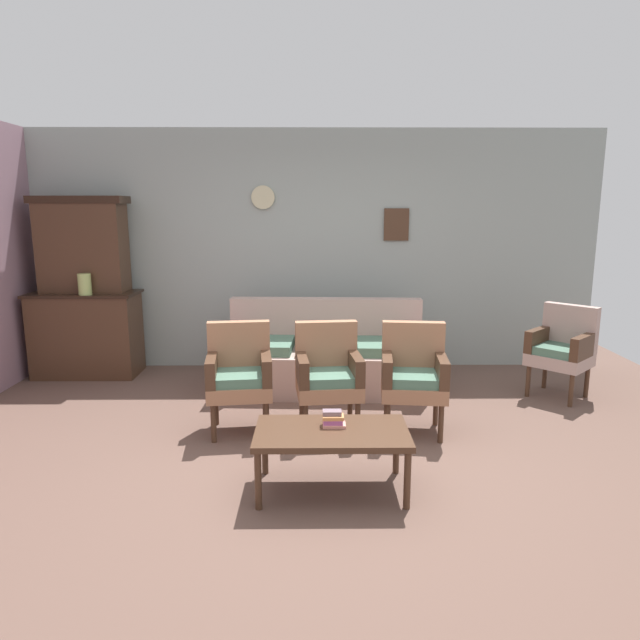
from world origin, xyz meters
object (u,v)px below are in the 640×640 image
object	(u,v)px
vase_on_cabinet	(85,284)
coffee_table	(332,436)
floral_couch	(325,358)
armchair_row_middle	(328,372)
wingback_chair_by_fireplace	(562,347)
book_stack_on_table	(333,419)
armchair_near_cabinet	(413,373)
armchair_near_couch_end	(239,372)
side_cabinet	(87,334)

from	to	relation	value
vase_on_cabinet	coffee_table	world-z (taller)	vase_on_cabinet
floral_couch	armchair_row_middle	world-z (taller)	same
armchair_row_middle	coffee_table	world-z (taller)	armchair_row_middle
floral_couch	wingback_chair_by_fireplace	world-z (taller)	same
book_stack_on_table	floral_couch	bearing A→B (deg)	90.49
floral_couch	armchair_near_cabinet	distance (m)	1.35
coffee_table	armchair_near_couch_end	bearing A→B (deg)	125.20
vase_on_cabinet	book_stack_on_table	bearing A→B (deg)	-43.45
wingback_chair_by_fireplace	floral_couch	bearing A→B (deg)	173.63
armchair_near_couch_end	armchair_row_middle	distance (m)	0.74
armchair_row_middle	book_stack_on_table	distance (m)	0.97
wingback_chair_by_fireplace	book_stack_on_table	world-z (taller)	wingback_chair_by_fireplace
vase_on_cabinet	side_cabinet	bearing A→B (deg)	117.68
side_cabinet	book_stack_on_table	distance (m)	3.70
vase_on_cabinet	floral_couch	xyz separation A→B (m)	(2.54, -0.34, -0.72)
armchair_near_couch_end	armchair_near_cabinet	bearing A→B (deg)	-1.04
floral_couch	book_stack_on_table	distance (m)	2.08
floral_couch	book_stack_on_table	world-z (taller)	floral_couch
vase_on_cabinet	armchair_row_middle	world-z (taller)	vase_on_cabinet
side_cabinet	coffee_table	distance (m)	3.75
coffee_table	book_stack_on_table	world-z (taller)	book_stack_on_table
vase_on_cabinet	armchair_row_middle	bearing A→B (deg)	-29.63
vase_on_cabinet	wingback_chair_by_fireplace	size ratio (longest dim) A/B	0.25
side_cabinet	wingback_chair_by_fireplace	world-z (taller)	side_cabinet
wingback_chair_by_fireplace	book_stack_on_table	bearing A→B (deg)	-141.72
side_cabinet	armchair_near_cabinet	world-z (taller)	side_cabinet
floral_couch	book_stack_on_table	bearing A→B (deg)	-89.51
armchair_near_couch_end	armchair_row_middle	bearing A→B (deg)	-0.06
armchair_row_middle	floral_couch	bearing A→B (deg)	90.38
side_cabinet	vase_on_cabinet	bearing A→B (deg)	-62.32
armchair_near_cabinet	coffee_table	xyz separation A→B (m)	(-0.70, -1.02, -0.12)
side_cabinet	book_stack_on_table	xyz separation A→B (m)	(2.65, -2.59, 0.00)
armchair_near_couch_end	coffee_table	world-z (taller)	armchair_near_couch_end
armchair_near_couch_end	book_stack_on_table	distance (m)	1.23
book_stack_on_table	wingback_chair_by_fireplace	bearing A→B (deg)	38.28
floral_couch	coffee_table	distance (m)	2.15
coffee_table	book_stack_on_table	xyz separation A→B (m)	(0.01, 0.07, 0.09)
vase_on_cabinet	coffee_table	bearing A→B (deg)	-44.36
armchair_near_couch_end	armchair_row_middle	size ratio (longest dim) A/B	1.00
side_cabinet	armchair_near_cabinet	distance (m)	3.72
side_cabinet	armchair_near_cabinet	bearing A→B (deg)	-26.23
floral_couch	armchair_row_middle	distance (m)	1.12
armchair_near_cabinet	book_stack_on_table	bearing A→B (deg)	-126.19
floral_couch	armchair_near_cabinet	size ratio (longest dim) A/B	2.28
side_cabinet	armchair_row_middle	distance (m)	3.09
armchair_row_middle	book_stack_on_table	world-z (taller)	armchair_row_middle
wingback_chair_by_fireplace	coffee_table	xyz separation A→B (m)	(-2.31, -1.89, -0.12)
armchair_row_middle	armchair_near_cabinet	xyz separation A→B (m)	(0.70, -0.03, 0.00)
armchair_near_cabinet	book_stack_on_table	distance (m)	1.17
wingback_chair_by_fireplace	book_stack_on_table	xyz separation A→B (m)	(-2.30, -1.82, -0.03)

